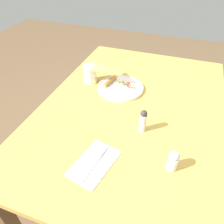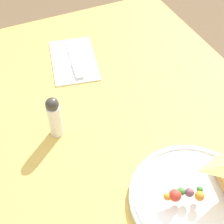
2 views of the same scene
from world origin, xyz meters
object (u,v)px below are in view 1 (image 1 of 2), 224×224
plate_pizza (120,87)px  pepper_shaker (143,121)px  dining_table (132,120)px  salt_shaker (173,161)px  butter_knife (95,161)px  napkin_folded (94,163)px  milk_glass (90,74)px

plate_pizza → pepper_shaker: size_ratio=2.30×
dining_table → salt_shaker: size_ratio=14.63×
butter_knife → pepper_shaker: size_ratio=1.68×
dining_table → napkin_folded: size_ratio=5.72×
pepper_shaker → butter_knife: bearing=-28.9°
milk_glass → salt_shaker: (0.44, 0.51, -0.01)m
dining_table → plate_pizza: bearing=-140.2°
plate_pizza → milk_glass: size_ratio=2.47×
plate_pizza → milk_glass: 0.19m
milk_glass → pepper_shaker: bearing=51.8°
plate_pizza → butter_knife: plate_pizza is taller
milk_glass → pepper_shaker: size_ratio=0.93×
napkin_folded → milk_glass: bearing=-154.8°
milk_glass → napkin_folded: size_ratio=0.46×
dining_table → plate_pizza: (-0.12, -0.10, 0.11)m
plate_pizza → napkin_folded: plate_pizza is taller
plate_pizza → pepper_shaker: pepper_shaker is taller
dining_table → butter_knife: bearing=-6.2°
plate_pizza → pepper_shaker: 0.33m
dining_table → salt_shaker: salt_shaker is taller
milk_glass → butter_knife: (0.51, 0.24, -0.04)m
napkin_folded → butter_knife: bearing=171.8°
milk_glass → napkin_folded: milk_glass is taller
napkin_folded → pepper_shaker: size_ratio=2.03×
napkin_folded → pepper_shaker: 0.27m
milk_glass → napkin_folded: (0.52, 0.24, -0.05)m
dining_table → butter_knife: (0.37, -0.04, 0.10)m
dining_table → butter_knife: 0.38m
butter_knife → pepper_shaker: bearing=159.3°
plate_pizza → salt_shaker: salt_shaker is taller
plate_pizza → salt_shaker: bearing=37.6°
plate_pizza → butter_knife: size_ratio=1.37×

